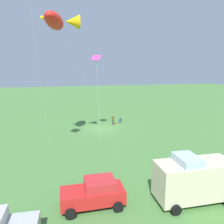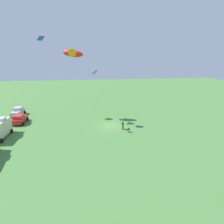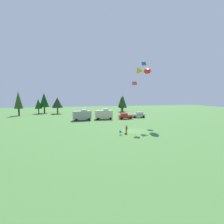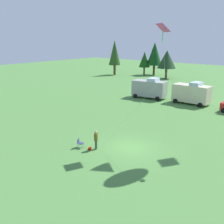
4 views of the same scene
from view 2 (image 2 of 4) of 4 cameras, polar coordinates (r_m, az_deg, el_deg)
The scene contains 9 objects.
ground_plane at distance 34.74m, azimuth -0.80°, elevation -4.57°, with size 160.00×160.00×0.00m, color #487C3A.
person_kite_flyer at distance 32.76m, azimuth 3.55°, elevation -4.06°, with size 0.45×0.59×1.74m.
folding_chair at distance 31.86m, azimuth 5.25°, elevation -5.76°, with size 0.65×0.65×0.82m.
backpack_on_grass at distance 32.89m, azimuth 4.44°, elevation -5.70°, with size 0.32×0.22×0.22m, color #B31D05.
car_red_sedan at distance 40.49m, azimuth -27.92°, elevation -2.02°, with size 4.23×2.25×1.89m.
car_silver_compact at distance 46.26m, azimuth -28.37°, elevation 0.12°, with size 4.30×2.41×1.89m.
kite_large_fish at distance 37.90m, azimuth -12.68°, elevation 18.19°, with size 9.54×10.88×14.79m.
kite_diamond_blue at distance 41.16m, azimuth -21.88°, elevation 20.78°, with size 1.59×8.51×17.16m.
kite_diamond_rainbow at distance 33.44m, azimuth -5.69°, elevation 12.42°, with size 1.36×2.65×10.73m.
Camera 2 is at (-31.98, 4.41, 12.82)m, focal length 28.00 mm.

